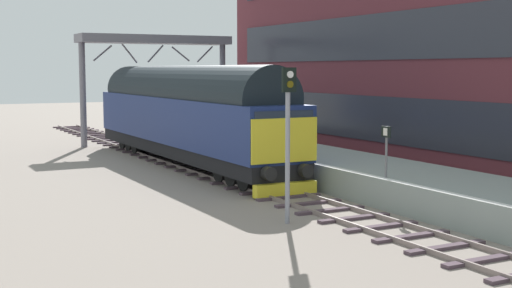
{
  "coord_description": "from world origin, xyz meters",
  "views": [
    {
      "loc": [
        -12.2,
        -25.33,
        4.51
      ],
      "look_at": [
        0.2,
        -1.7,
        1.64
      ],
      "focal_mm": 48.76,
      "sensor_mm": 36.0,
      "label": 1
    }
  ],
  "objects_px": {
    "diesel_locomotive": "(185,113)",
    "waiting_passenger": "(237,119)",
    "signal_post_near": "(288,127)",
    "platform_number_sign": "(386,143)"
  },
  "relations": [
    {
      "from": "diesel_locomotive",
      "to": "waiting_passenger",
      "type": "relative_size",
      "value": 11.62
    },
    {
      "from": "platform_number_sign",
      "to": "waiting_passenger",
      "type": "xyz_separation_m",
      "value": [
        1.47,
        13.96,
        -0.14
      ]
    },
    {
      "from": "diesel_locomotive",
      "to": "signal_post_near",
      "type": "distance_m",
      "value": 13.24
    },
    {
      "from": "diesel_locomotive",
      "to": "signal_post_near",
      "type": "xyz_separation_m",
      "value": [
        -2.06,
        -13.07,
        0.35
      ]
    },
    {
      "from": "signal_post_near",
      "to": "waiting_passenger",
      "type": "height_order",
      "value": "signal_post_near"
    },
    {
      "from": "signal_post_near",
      "to": "platform_number_sign",
      "type": "height_order",
      "value": "signal_post_near"
    },
    {
      "from": "signal_post_near",
      "to": "waiting_passenger",
      "type": "distance_m",
      "value": 15.44
    },
    {
      "from": "diesel_locomotive",
      "to": "waiting_passenger",
      "type": "bearing_deg",
      "value": 21.93
    },
    {
      "from": "diesel_locomotive",
      "to": "platform_number_sign",
      "type": "bearing_deg",
      "value": -81.45
    },
    {
      "from": "signal_post_near",
      "to": "diesel_locomotive",
      "type": "bearing_deg",
      "value": 81.06
    }
  ]
}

